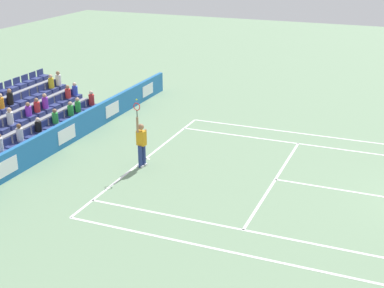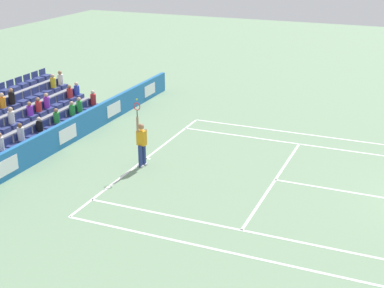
% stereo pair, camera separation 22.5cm
% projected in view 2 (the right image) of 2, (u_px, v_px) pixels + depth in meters
% --- Properties ---
extents(line_baseline, '(10.97, 0.10, 0.01)m').
position_uv_depth(line_baseline, '(146.00, 158.00, 22.81)').
color(line_baseline, white).
rests_on(line_baseline, ground).
extents(line_service, '(8.23, 0.10, 0.01)m').
position_uv_depth(line_service, '(275.00, 180.00, 20.82)').
color(line_service, white).
rests_on(line_service, ground).
extents(line_centre_service, '(0.10, 6.40, 0.01)m').
position_uv_depth(line_centre_service, '(363.00, 194.00, 19.66)').
color(line_centre_service, white).
rests_on(line_centre_service, ground).
extents(line_singles_sideline_left, '(0.10, 11.89, 0.01)m').
position_uv_depth(line_singles_sideline_left, '(255.00, 233.00, 17.11)').
color(line_singles_sideline_left, white).
rests_on(line_singles_sideline_left, ground).
extents(line_singles_sideline_right, '(0.10, 11.89, 0.01)m').
position_uv_depth(line_singles_sideline_right, '(309.00, 145.00, 24.20)').
color(line_singles_sideline_right, white).
rests_on(line_singles_sideline_right, ground).
extents(line_doubles_sideline_left, '(0.10, 11.89, 0.01)m').
position_uv_depth(line_doubles_sideline_left, '(242.00, 255.00, 15.93)').
color(line_doubles_sideline_left, white).
rests_on(line_doubles_sideline_left, ground).
extents(line_doubles_sideline_right, '(0.10, 11.89, 0.01)m').
position_uv_depth(line_doubles_sideline_right, '(315.00, 136.00, 25.38)').
color(line_doubles_sideline_right, white).
rests_on(line_doubles_sideline_right, ground).
extents(line_centre_mark, '(0.10, 0.20, 0.01)m').
position_uv_depth(line_centre_mark, '(148.00, 159.00, 22.77)').
color(line_centre_mark, white).
rests_on(line_centre_mark, ground).
extents(sponsor_barrier, '(19.73, 0.22, 1.09)m').
position_uv_depth(sponsor_barrier, '(66.00, 134.00, 24.03)').
color(sponsor_barrier, '#1E66AD').
rests_on(sponsor_barrier, ground).
extents(tennis_player, '(0.52, 0.39, 2.85)m').
position_uv_depth(tennis_player, '(142.00, 143.00, 21.73)').
color(tennis_player, navy).
rests_on(tennis_player, ground).
extents(stadium_stand, '(8.68, 3.80, 2.63)m').
position_uv_depth(stadium_stand, '(12.00, 122.00, 25.03)').
color(stadium_stand, gray).
rests_on(stadium_stand, ground).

